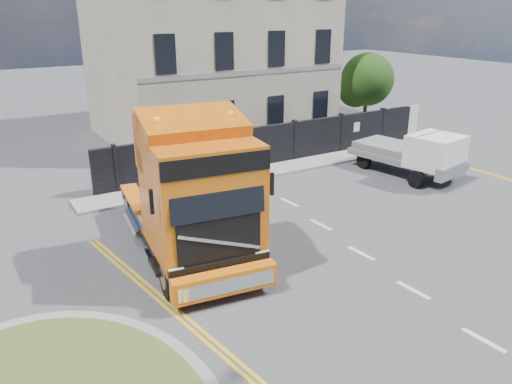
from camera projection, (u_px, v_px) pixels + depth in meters
ground at (276, 272)px, 14.67m from camera, size 120.00×120.00×0.00m
hoarding_fence at (287, 143)px, 24.72m from camera, size 18.80×0.25×2.00m
georgian_building at (207, 36)px, 28.80m from camera, size 12.30×10.30×12.80m
tree at (364, 82)px, 30.30m from camera, size 3.20×3.20×4.80m
pavement_far at (287, 167)px, 24.06m from camera, size 20.00×1.60×0.12m
truck at (194, 199)px, 14.61m from camera, size 3.79×7.89×4.54m
flatbed_pickup at (423, 155)px, 22.16m from camera, size 2.92×5.49×2.16m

